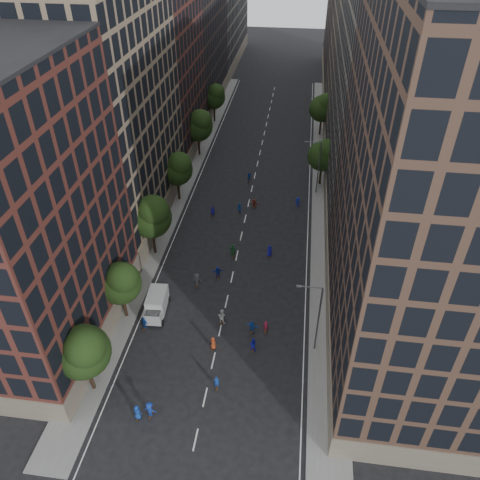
% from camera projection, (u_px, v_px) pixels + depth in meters
% --- Properties ---
extents(ground, '(240.00, 240.00, 0.00)m').
position_uv_depth(ground, '(248.00, 205.00, 74.16)').
color(ground, black).
rests_on(ground, ground).
extents(sidewalk_left, '(4.00, 105.00, 0.15)m').
position_uv_depth(sidewalk_left, '(185.00, 176.00, 81.34)').
color(sidewalk_left, slate).
rests_on(sidewalk_left, ground).
extents(sidewalk_right, '(4.00, 105.00, 0.15)m').
position_uv_depth(sidewalk_right, '(324.00, 186.00, 78.77)').
color(sidewalk_right, slate).
rests_on(sidewalk_right, ground).
extents(bldg_left_a, '(14.00, 22.00, 30.00)m').
position_uv_depth(bldg_left_a, '(14.00, 220.00, 44.21)').
color(bldg_left_a, '#50251E').
rests_on(bldg_left_a, ground).
extents(bldg_left_b, '(14.00, 26.00, 34.00)m').
position_uv_depth(bldg_left_b, '(103.00, 106.00, 62.03)').
color(bldg_left_b, '#867057').
rests_on(bldg_left_b, ground).
extents(bldg_left_c, '(14.00, 20.00, 28.00)m').
position_uv_depth(bldg_left_c, '(154.00, 75.00, 82.06)').
color(bldg_left_c, '#50251E').
rests_on(bldg_left_c, ground).
extents(bldg_left_d, '(14.00, 28.00, 32.00)m').
position_uv_depth(bldg_left_d, '(185.00, 30.00, 99.88)').
color(bldg_left_d, '#2C211D').
rests_on(bldg_left_d, ground).
extents(bldg_left_e, '(14.00, 40.00, 26.00)m').
position_uv_depth(bldg_left_e, '(214.00, 12.00, 128.63)').
color(bldg_left_e, '#655D53').
rests_on(bldg_left_e, ground).
extents(bldg_right_a, '(14.00, 30.00, 36.00)m').
position_uv_depth(bldg_right_a, '(429.00, 199.00, 41.50)').
color(bldg_right_a, '#4C3528').
rests_on(bldg_right_a, ground).
extents(bldg_right_b, '(14.00, 28.00, 33.00)m').
position_uv_depth(bldg_right_b, '(388.00, 100.00, 65.38)').
color(bldg_right_b, '#655D53').
rests_on(bldg_right_b, ground).
extents(bldg_right_c, '(14.00, 26.00, 35.00)m').
position_uv_depth(bldg_right_c, '(372.00, 42.00, 86.18)').
color(bldg_right_c, '#867057').
rests_on(bldg_right_c, ground).
extents(bldg_right_d, '(14.00, 40.00, 30.00)m').
position_uv_depth(bldg_right_d, '(358.00, 18.00, 113.83)').
color(bldg_right_d, '#4C3528').
rests_on(bldg_right_d, ground).
extents(tree_left_0, '(5.20, 5.20, 8.83)m').
position_uv_depth(tree_left_0, '(84.00, 351.00, 43.11)').
color(tree_left_0, black).
rests_on(tree_left_0, ground).
extents(tree_left_1, '(4.80, 4.80, 8.21)m').
position_uv_depth(tree_left_1, '(121.00, 282.00, 51.29)').
color(tree_left_1, black).
rests_on(tree_left_1, ground).
extents(tree_left_2, '(5.60, 5.60, 9.45)m').
position_uv_depth(tree_left_2, '(151.00, 215.00, 60.29)').
color(tree_left_2, black).
rests_on(tree_left_2, ground).
extents(tree_left_3, '(5.00, 5.00, 8.58)m').
position_uv_depth(tree_left_3, '(177.00, 168.00, 71.73)').
color(tree_left_3, black).
rests_on(tree_left_3, ground).
extents(tree_left_4, '(5.40, 5.40, 9.08)m').
position_uv_depth(tree_left_4, '(199.00, 125.00, 84.23)').
color(tree_left_4, black).
rests_on(tree_left_4, ground).
extents(tree_left_5, '(4.80, 4.80, 8.33)m').
position_uv_depth(tree_left_5, '(214.00, 96.00, 97.18)').
color(tree_left_5, black).
rests_on(tree_left_5, ground).
extents(tree_right_a, '(5.00, 5.00, 8.39)m').
position_uv_depth(tree_right_a, '(324.00, 154.00, 75.78)').
color(tree_right_a, black).
rests_on(tree_right_a, ground).
extents(tree_right_b, '(5.20, 5.20, 8.83)m').
position_uv_depth(tree_right_b, '(323.00, 107.00, 91.43)').
color(tree_right_b, black).
rests_on(tree_right_b, ground).
extents(streetlamp_near, '(2.64, 0.22, 9.06)m').
position_uv_depth(streetlamp_near, '(317.00, 316.00, 47.75)').
color(streetlamp_near, '#595B60').
rests_on(streetlamp_near, ground).
extents(streetlamp_far, '(2.64, 0.22, 9.06)m').
position_uv_depth(streetlamp_far, '(317.00, 165.00, 73.90)').
color(streetlamp_far, '#595B60').
rests_on(streetlamp_far, ground).
extents(cargo_van, '(2.52, 4.89, 2.53)m').
position_uv_depth(cargo_van, '(156.00, 304.00, 54.46)').
color(cargo_van, '#B9B9BB').
rests_on(cargo_van, ground).
extents(skater_0, '(0.91, 0.67, 1.71)m').
position_uv_depth(skater_0, '(137.00, 412.00, 43.71)').
color(skater_0, '#123B99').
rests_on(skater_0, ground).
extents(skater_1, '(0.63, 0.47, 1.57)m').
position_uv_depth(skater_1, '(217.00, 383.00, 46.45)').
color(skater_1, '#133B9E').
rests_on(skater_1, ground).
extents(skater_2, '(0.95, 0.82, 1.70)m').
position_uv_depth(skater_2, '(253.00, 345.00, 50.22)').
color(skater_2, '#171CBE').
rests_on(skater_2, ground).
extents(skater_3, '(1.27, 0.85, 1.83)m').
position_uv_depth(skater_3, '(150.00, 410.00, 43.87)').
color(skater_3, '#123097').
rests_on(skater_3, ground).
extents(skater_4, '(1.03, 0.71, 1.63)m').
position_uv_depth(skater_4, '(145.00, 323.00, 52.76)').
color(skater_4, '#123995').
rests_on(skater_4, ground).
extents(skater_5, '(1.48, 0.88, 1.53)m').
position_uv_depth(skater_5, '(252.00, 327.00, 52.39)').
color(skater_5, '#164BB8').
rests_on(skater_5, ground).
extents(skater_6, '(0.91, 0.78, 1.58)m').
position_uv_depth(skater_6, '(213.00, 343.00, 50.46)').
color(skater_6, '#A93D1C').
rests_on(skater_6, ground).
extents(skater_7, '(0.60, 0.42, 1.58)m').
position_uv_depth(skater_7, '(266.00, 327.00, 52.39)').
color(skater_7, maroon).
rests_on(skater_7, ground).
extents(skater_8, '(1.10, 0.95, 1.94)m').
position_uv_depth(skater_8, '(222.00, 317.00, 53.38)').
color(skater_8, silver).
rests_on(skater_8, ground).
extents(skater_9, '(1.20, 0.72, 1.83)m').
position_uv_depth(skater_9, '(197.00, 280.00, 58.48)').
color(skater_9, '#3E3D42').
rests_on(skater_9, ground).
extents(skater_10, '(1.19, 0.64, 1.93)m').
position_uv_depth(skater_10, '(233.00, 251.00, 63.09)').
color(skater_10, '#1F6A2C').
rests_on(skater_10, ground).
extents(skater_11, '(1.53, 1.00, 1.58)m').
position_uv_depth(skater_11, '(218.00, 272.00, 59.83)').
color(skater_11, '#122798').
rests_on(skater_11, ground).
extents(skater_12, '(0.95, 0.80, 1.66)m').
position_uv_depth(skater_12, '(270.00, 251.00, 63.31)').
color(skater_12, '#14139F').
rests_on(skater_12, ground).
extents(skater_13, '(0.74, 0.58, 1.79)m').
position_uv_depth(skater_13, '(213.00, 212.00, 70.87)').
color(skater_13, '#1814AA').
rests_on(skater_13, ground).
extents(skater_14, '(0.97, 0.84, 1.68)m').
position_uv_depth(skater_14, '(239.00, 208.00, 71.76)').
color(skater_14, '#144CA8').
rests_on(skater_14, ground).
extents(skater_15, '(1.19, 0.75, 1.75)m').
position_uv_depth(skater_15, '(298.00, 203.00, 72.95)').
color(skater_15, navy).
rests_on(skater_15, ground).
extents(skater_16, '(1.07, 0.79, 1.69)m').
position_uv_depth(skater_16, '(249.00, 177.00, 79.52)').
color(skater_16, '#1441A8').
rests_on(skater_16, ground).
extents(skater_17, '(1.43, 0.60, 1.50)m').
position_uv_depth(skater_17, '(254.00, 204.00, 73.01)').
color(skater_17, maroon).
rests_on(skater_17, ground).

